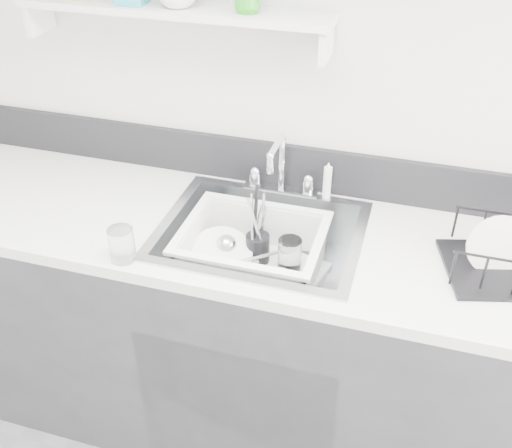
% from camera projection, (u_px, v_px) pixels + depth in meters
% --- Properties ---
extents(room_shell, '(3.50, 3.00, 2.60)m').
position_uv_depth(room_shell, '(99.00, 97.00, 0.83)').
color(room_shell, silver).
rests_on(room_shell, ground).
extents(counter_run, '(3.20, 0.62, 0.92)m').
position_uv_depth(counter_run, '(260.00, 336.00, 2.15)').
color(counter_run, '#2A2A2E').
rests_on(counter_run, ground).
extents(backsplash, '(3.20, 0.02, 0.16)m').
position_uv_depth(backsplash, '(285.00, 165.00, 2.08)').
color(backsplash, black).
rests_on(backsplash, counter_run).
extents(sink, '(0.64, 0.52, 0.20)m').
position_uv_depth(sink, '(260.00, 254.00, 1.94)').
color(sink, silver).
rests_on(sink, counter_run).
extents(faucet, '(0.26, 0.18, 0.23)m').
position_uv_depth(faucet, '(281.00, 178.00, 2.05)').
color(faucet, silver).
rests_on(faucet, counter_run).
extents(side_sprayer, '(0.03, 0.03, 0.14)m').
position_uv_depth(side_sprayer, '(327.00, 181.00, 2.02)').
color(side_sprayer, white).
rests_on(side_sprayer, counter_run).
extents(wall_shelf, '(1.00, 0.16, 0.12)m').
position_uv_depth(wall_shelf, '(173.00, 12.00, 1.83)').
color(wall_shelf, silver).
rests_on(wall_shelf, room_shell).
extents(wash_tub, '(0.53, 0.47, 0.18)m').
position_uv_depth(wash_tub, '(253.00, 253.00, 1.93)').
color(wash_tub, white).
rests_on(wash_tub, sink).
extents(plate_stack, '(0.25, 0.25, 0.10)m').
position_uv_depth(plate_stack, '(224.00, 261.00, 1.97)').
color(plate_stack, white).
rests_on(plate_stack, wash_tub).
extents(utensil_cup, '(0.08, 0.08, 0.27)m').
position_uv_depth(utensil_cup, '(258.00, 246.00, 1.99)').
color(utensil_cup, black).
rests_on(utensil_cup, wash_tub).
extents(ladle, '(0.30, 0.25, 0.08)m').
position_uv_depth(ladle, '(240.00, 261.00, 1.95)').
color(ladle, silver).
rests_on(ladle, wash_tub).
extents(tumbler_in_tub, '(0.10, 0.10, 0.11)m').
position_uv_depth(tumbler_in_tub, '(290.00, 254.00, 1.95)').
color(tumbler_in_tub, white).
rests_on(tumbler_in_tub, wash_tub).
extents(tumbler_counter, '(0.10, 0.10, 0.10)m').
position_uv_depth(tumbler_counter, '(122.00, 244.00, 1.75)').
color(tumbler_counter, white).
rests_on(tumbler_counter, counter_run).
extents(bowl_small, '(0.11, 0.11, 0.03)m').
position_uv_depth(bowl_small, '(277.00, 281.00, 1.91)').
color(bowl_small, white).
rests_on(bowl_small, wash_tub).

